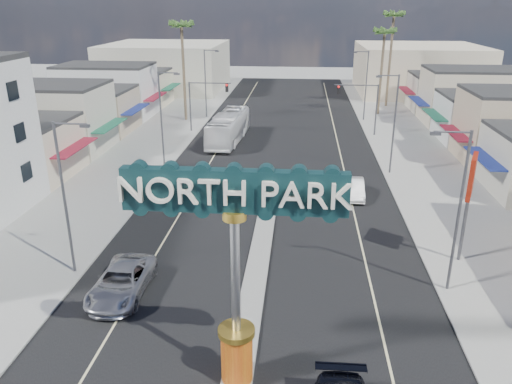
% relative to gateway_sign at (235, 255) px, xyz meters
% --- Properties ---
extents(ground, '(160.00, 160.00, 0.00)m').
position_rel_gateway_sign_xyz_m(ground, '(0.00, 28.02, -5.93)').
color(ground, gray).
rests_on(ground, ground).
extents(road, '(20.00, 120.00, 0.01)m').
position_rel_gateway_sign_xyz_m(road, '(0.00, 28.02, -5.92)').
color(road, black).
rests_on(road, ground).
extents(median_island, '(1.30, 30.00, 0.16)m').
position_rel_gateway_sign_xyz_m(median_island, '(0.00, 12.02, -5.85)').
color(median_island, gray).
rests_on(median_island, ground).
extents(sidewalk_left, '(8.00, 120.00, 0.12)m').
position_rel_gateway_sign_xyz_m(sidewalk_left, '(-14.00, 28.02, -5.87)').
color(sidewalk_left, gray).
rests_on(sidewalk_left, ground).
extents(sidewalk_right, '(8.00, 120.00, 0.12)m').
position_rel_gateway_sign_xyz_m(sidewalk_right, '(14.00, 28.02, -5.87)').
color(sidewalk_right, gray).
rests_on(sidewalk_right, ground).
extents(storefront_row_left, '(12.00, 42.00, 6.00)m').
position_rel_gateway_sign_xyz_m(storefront_row_left, '(-24.00, 41.02, -2.93)').
color(storefront_row_left, beige).
rests_on(storefront_row_left, ground).
extents(storefront_row_right, '(12.00, 42.00, 6.00)m').
position_rel_gateway_sign_xyz_m(storefront_row_right, '(24.00, 41.02, -2.93)').
color(storefront_row_right, '#B7B29E').
rests_on(storefront_row_right, ground).
extents(backdrop_far_left, '(20.00, 20.00, 8.00)m').
position_rel_gateway_sign_xyz_m(backdrop_far_left, '(-22.00, 73.02, -1.93)').
color(backdrop_far_left, '#B7B29E').
rests_on(backdrop_far_left, ground).
extents(backdrop_far_right, '(20.00, 20.00, 8.00)m').
position_rel_gateway_sign_xyz_m(backdrop_far_right, '(22.00, 73.02, -1.93)').
color(backdrop_far_right, beige).
rests_on(backdrop_far_right, ground).
extents(gateway_sign, '(8.20, 1.50, 9.15)m').
position_rel_gateway_sign_xyz_m(gateway_sign, '(0.00, 0.00, 0.00)').
color(gateway_sign, red).
rests_on(gateway_sign, median_island).
extents(traffic_signal_left, '(5.09, 0.45, 6.00)m').
position_rel_gateway_sign_xyz_m(traffic_signal_left, '(-9.18, 42.02, -1.65)').
color(traffic_signal_left, '#47474C').
rests_on(traffic_signal_left, ground).
extents(traffic_signal_right, '(5.09, 0.45, 6.00)m').
position_rel_gateway_sign_xyz_m(traffic_signal_right, '(9.18, 42.02, -1.65)').
color(traffic_signal_right, '#47474C').
rests_on(traffic_signal_right, ground).
extents(streetlight_l_near, '(2.03, 0.22, 9.00)m').
position_rel_gateway_sign_xyz_m(streetlight_l_near, '(-10.43, 8.02, -0.86)').
color(streetlight_l_near, '#47474C').
rests_on(streetlight_l_near, ground).
extents(streetlight_l_mid, '(2.03, 0.22, 9.00)m').
position_rel_gateway_sign_xyz_m(streetlight_l_mid, '(-10.43, 28.02, -0.86)').
color(streetlight_l_mid, '#47474C').
rests_on(streetlight_l_mid, ground).
extents(streetlight_l_far, '(2.03, 0.22, 9.00)m').
position_rel_gateway_sign_xyz_m(streetlight_l_far, '(-10.43, 50.02, -0.86)').
color(streetlight_l_far, '#47474C').
rests_on(streetlight_l_far, ground).
extents(streetlight_r_near, '(2.03, 0.22, 9.00)m').
position_rel_gateway_sign_xyz_m(streetlight_r_near, '(10.43, 8.02, -0.86)').
color(streetlight_r_near, '#47474C').
rests_on(streetlight_r_near, ground).
extents(streetlight_r_mid, '(2.03, 0.22, 9.00)m').
position_rel_gateway_sign_xyz_m(streetlight_r_mid, '(10.43, 28.02, -0.86)').
color(streetlight_r_mid, '#47474C').
rests_on(streetlight_r_mid, ground).
extents(streetlight_r_far, '(2.03, 0.22, 9.00)m').
position_rel_gateway_sign_xyz_m(streetlight_r_far, '(10.43, 50.02, -0.86)').
color(streetlight_r_far, '#47474C').
rests_on(streetlight_r_far, ground).
extents(palm_left_far, '(2.60, 2.60, 13.10)m').
position_rel_gateway_sign_xyz_m(palm_left_far, '(-13.00, 48.02, 5.57)').
color(palm_left_far, brown).
rests_on(palm_left_far, ground).
extents(palm_right_mid, '(2.60, 2.60, 12.10)m').
position_rel_gateway_sign_xyz_m(palm_right_mid, '(13.00, 54.02, 4.67)').
color(palm_right_mid, brown).
rests_on(palm_right_mid, ground).
extents(palm_right_far, '(2.60, 2.60, 14.10)m').
position_rel_gateway_sign_xyz_m(palm_right_far, '(15.00, 60.02, 6.46)').
color(palm_right_far, brown).
rests_on(palm_right_far, ground).
extents(suv_left, '(2.61, 5.65, 1.57)m').
position_rel_gateway_sign_xyz_m(suv_left, '(-7.01, 6.02, -5.14)').
color(suv_left, '#AFB0B4').
rests_on(suv_left, ground).
extents(car_parked_right, '(1.65, 4.39, 1.43)m').
position_rel_gateway_sign_xyz_m(car_parked_right, '(6.76, 21.83, -5.21)').
color(car_parked_right, white).
rests_on(car_parked_right, ground).
extents(city_bus, '(3.53, 11.88, 3.26)m').
position_rel_gateway_sign_xyz_m(city_bus, '(-5.80, 37.96, -4.30)').
color(city_bus, white).
rests_on(city_bus, ground).
extents(bank_pylon_sign, '(0.98, 2.02, 6.60)m').
position_rel_gateway_sign_xyz_m(bank_pylon_sign, '(12.16, 11.49, -0.82)').
color(bank_pylon_sign, '#47474C').
rests_on(bank_pylon_sign, sidewalk_right).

